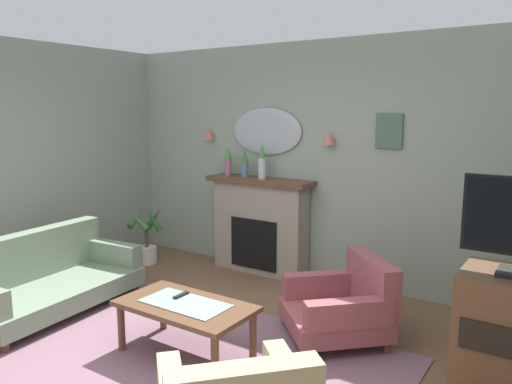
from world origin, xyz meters
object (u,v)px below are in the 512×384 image
object	(u,v)px
wall_sconce_right	(329,138)
potted_plant_small_fern	(147,238)
mantel_vase_left	(245,163)
wall_mirror	(266,131)
wall_sconce_left	(209,134)
mantel_vase_centre	(262,161)
framed_picture	(389,131)
mantel_vase_right	(228,160)
floral_couch	(46,279)
fireplace	(260,226)
armchair_beside_couch	(344,304)
tv_remote	(181,296)
coffee_table	(185,310)

from	to	relation	value
wall_sconce_right	potted_plant_small_fern	world-z (taller)	wall_sconce_right
mantel_vase_left	wall_mirror	distance (m)	0.46
wall_mirror	wall_sconce_left	size ratio (longest dim) A/B	6.86
mantel_vase_centre	framed_picture	distance (m)	1.51
mantel_vase_right	framed_picture	world-z (taller)	framed_picture
floral_couch	wall_sconce_left	bearing A→B (deg)	83.37
floral_couch	fireplace	bearing A→B (deg)	62.72
wall_sconce_left	floral_couch	bearing A→B (deg)	-96.63
armchair_beside_couch	potted_plant_small_fern	bearing A→B (deg)	169.60
framed_picture	floral_couch	distance (m)	3.77
armchair_beside_couch	potted_plant_small_fern	world-z (taller)	potted_plant_small_fern
mantel_vase_right	tv_remote	xyz separation A→B (m)	(0.99, -1.97, -0.90)
mantel_vase_right	potted_plant_small_fern	world-z (taller)	mantel_vase_right
tv_remote	coffee_table	bearing A→B (deg)	-35.79
mantel_vase_centre	floral_couch	xyz separation A→B (m)	(-1.16, -2.13, -1.05)
mantel_vase_right	armchair_beside_couch	world-z (taller)	mantel_vase_right
mantel_vase_right	potted_plant_small_fern	bearing A→B (deg)	-151.97
fireplace	coffee_table	distance (m)	2.20
wall_sconce_left	tv_remote	size ratio (longest dim) A/B	0.88
wall_sconce_left	coffee_table	world-z (taller)	wall_sconce_left
tv_remote	wall_sconce_right	bearing A→B (deg)	81.66
tv_remote	potted_plant_small_fern	distance (m)	2.44
fireplace	wall_sconce_left	xyz separation A→B (m)	(-0.85, 0.09, 1.09)
framed_picture	potted_plant_small_fern	xyz separation A→B (m)	(-2.90, -0.68, -1.41)
fireplace	framed_picture	distance (m)	1.91
fireplace	potted_plant_small_fern	bearing A→B (deg)	-159.13
wall_sconce_left	wall_sconce_right	world-z (taller)	same
mantel_vase_right	wall_mirror	distance (m)	0.60
floral_couch	coffee_table	bearing A→B (deg)	2.16
wall_mirror	coffee_table	xyz separation A→B (m)	(0.67, -2.23, -1.33)
wall_mirror	framed_picture	bearing A→B (deg)	0.38
wall_sconce_left	framed_picture	world-z (taller)	framed_picture
wall_mirror	mantel_vase_left	bearing A→B (deg)	-139.64
wall_mirror	wall_sconce_right	distance (m)	0.85
fireplace	wall_sconce_left	size ratio (longest dim) A/B	9.71
mantel_vase_left	wall_mirror	xyz separation A→B (m)	(0.20, 0.17, 0.37)
coffee_table	tv_remote	bearing A→B (deg)	144.21
mantel_vase_centre	wall_mirror	xyz separation A→B (m)	(-0.05, 0.17, 0.34)
framed_picture	floral_couch	world-z (taller)	framed_picture
coffee_table	mantel_vase_right	bearing A→B (deg)	118.47
coffee_table	armchair_beside_couch	xyz separation A→B (m)	(0.93, 1.01, -0.08)
wall_sconce_right	framed_picture	bearing A→B (deg)	5.27
fireplace	wall_sconce_left	distance (m)	1.38
mantel_vase_left	floral_couch	size ratio (longest dim) A/B	0.19
framed_picture	floral_couch	bearing A→B (deg)	-138.54
mantel_vase_left	wall_sconce_left	xyz separation A→B (m)	(-0.65, 0.12, 0.32)
mantel_vase_left	framed_picture	world-z (taller)	framed_picture
tv_remote	wall_mirror	bearing A→B (deg)	104.25
framed_picture	mantel_vase_centre	bearing A→B (deg)	-172.92
mantel_vase_left	wall_sconce_right	bearing A→B (deg)	6.52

